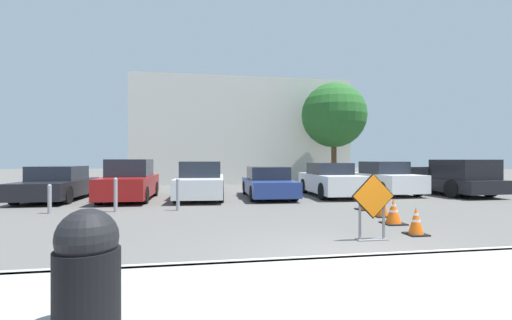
{
  "coord_description": "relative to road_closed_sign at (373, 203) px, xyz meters",
  "views": [
    {
      "loc": [
        -2.35,
        -4.95,
        1.63
      ],
      "look_at": [
        0.3,
        11.18,
        1.59
      ],
      "focal_mm": 24.0,
      "sensor_mm": 36.0,
      "label": 1
    }
  ],
  "objects": [
    {
      "name": "traffic_cone_third",
      "position": [
        1.68,
        2.62,
        -0.37
      ],
      "size": [
        0.47,
        0.47,
        0.76
      ],
      "color": "black",
      "rests_on": "ground_plane"
    },
    {
      "name": "street_tree_behind_lot",
      "position": [
        4.66,
        13.42,
        3.56
      ],
      "size": [
        3.93,
        3.93,
        6.28
      ],
      "color": "#513823",
      "rests_on": "ground_plane"
    },
    {
      "name": "parked_car_second",
      "position": [
        -6.19,
        7.97,
        -0.01
      ],
      "size": [
        1.84,
        4.29,
        1.62
      ],
      "rotation": [
        0.0,
        0.0,
        3.13
      ],
      "color": "maroon",
      "rests_on": "ground_plane"
    },
    {
      "name": "bollard_second",
      "position": [
        -5.98,
        4.73,
        -0.18
      ],
      "size": [
        0.12,
        0.12,
        1.06
      ],
      "color": "gray",
      "rests_on": "ground_plane"
    },
    {
      "name": "curb_lip",
      "position": [
        -1.07,
        -1.41,
        -0.67
      ],
      "size": [
        25.36,
        0.2,
        0.14
      ],
      "color": "#999993",
      "rests_on": "ground_plane"
    },
    {
      "name": "bollard_nearest",
      "position": [
        -4.11,
        4.73,
        -0.2
      ],
      "size": [
        0.12,
        0.12,
        1.03
      ],
      "color": "gray",
      "rests_on": "ground_plane"
    },
    {
      "name": "ground_plane",
      "position": [
        -1.07,
        8.59,
        -0.74
      ],
      "size": [
        96.0,
        96.0,
        0.0
      ],
      "primitive_type": "plane",
      "color": "#565451"
    },
    {
      "name": "parked_car_third",
      "position": [
        -3.36,
        8.07,
        -0.04
      ],
      "size": [
        2.11,
        4.76,
        1.53
      ],
      "rotation": [
        0.0,
        0.0,
        3.08
      ],
      "color": "silver",
      "rests_on": "ground_plane"
    },
    {
      "name": "parked_car_fourth",
      "position": [
        -0.54,
        7.96,
        -0.14
      ],
      "size": [
        1.97,
        4.4,
        1.3
      ],
      "rotation": [
        0.0,
        0.0,
        3.11
      ],
      "color": "navy",
      "rests_on": "ground_plane"
    },
    {
      "name": "building_facade_backdrop",
      "position": [
        -0.52,
        18.14,
        2.79
      ],
      "size": [
        14.55,
        5.0,
        7.06
      ],
      "color": "beige",
      "rests_on": "ground_plane"
    },
    {
      "name": "parked_car_fifth",
      "position": [
        2.28,
        8.06,
        -0.05
      ],
      "size": [
        1.91,
        4.47,
        1.46
      ],
      "rotation": [
        0.0,
        0.0,
        3.11
      ],
      "color": "white",
      "rests_on": "ground_plane"
    },
    {
      "name": "traffic_cone_nearest",
      "position": [
        1.17,
        0.32,
        -0.45
      ],
      "size": [
        0.42,
        0.42,
        0.6
      ],
      "color": "black",
      "rests_on": "ground_plane"
    },
    {
      "name": "sidewalk_strip",
      "position": [
        -1.07,
        -2.95,
        -0.67
      ],
      "size": [
        25.36,
        3.07,
        0.14
      ],
      "color": "#999993",
      "rests_on": "ground_plane"
    },
    {
      "name": "pickup_truck",
      "position": [
        7.95,
        7.72,
        -0.01
      ],
      "size": [
        2.24,
        5.34,
        1.61
      ],
      "rotation": [
        0.0,
        0.0,
        3.18
      ],
      "color": "black",
      "rests_on": "ground_plane"
    },
    {
      "name": "road_closed_sign",
      "position": [
        0.0,
        0.0,
        0.0
      ],
      "size": [
        0.91,
        0.2,
        1.34
      ],
      "color": "black",
      "rests_on": "ground_plane"
    },
    {
      "name": "bollard_third",
      "position": [
        -7.86,
        4.73,
        -0.28
      ],
      "size": [
        0.12,
        0.12,
        0.88
      ],
      "color": "gray",
      "rests_on": "ground_plane"
    },
    {
      "name": "parked_car_nearest",
      "position": [
        -9.02,
        8.35,
        -0.11
      ],
      "size": [
        1.98,
        4.43,
        1.35
      ],
      "rotation": [
        0.0,
        0.0,
        3.13
      ],
      "color": "black",
      "rests_on": "ground_plane"
    },
    {
      "name": "trash_bin",
      "position": [
        -4.4,
        -3.16,
        -0.08
      ],
      "size": [
        0.56,
        0.56,
        1.05
      ],
      "color": "black",
      "rests_on": "sidewalk_strip"
    },
    {
      "name": "traffic_cone_second",
      "position": [
        1.38,
        1.53,
        -0.44
      ],
      "size": [
        0.52,
        0.52,
        0.63
      ],
      "color": "black",
      "rests_on": "ground_plane"
    },
    {
      "name": "parked_car_sixth",
      "position": [
        5.11,
        8.43,
        -0.04
      ],
      "size": [
        1.91,
        4.08,
        1.52
      ],
      "rotation": [
        0.0,
        0.0,
        3.16
      ],
      "color": "white",
      "rests_on": "ground_plane"
    },
    {
      "name": "traffic_cone_fourth",
      "position": [
        1.81,
        3.88,
        -0.34
      ],
      "size": [
        0.51,
        0.51,
        0.82
      ],
      "color": "black",
      "rests_on": "ground_plane"
    }
  ]
}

